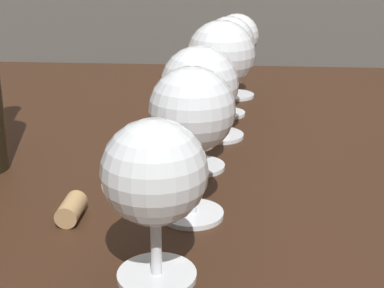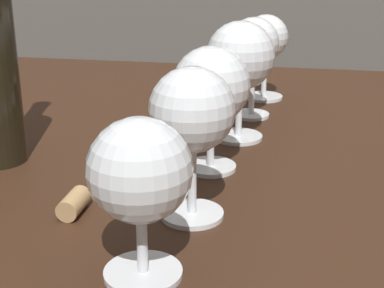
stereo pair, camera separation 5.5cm
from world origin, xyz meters
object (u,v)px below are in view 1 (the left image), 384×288
at_px(wine_glass_amber, 221,58).
at_px(wine_glass_chardonnay, 229,45).
at_px(wine_glass_merlot, 154,177).
at_px(wine_glass_rose, 200,87).
at_px(wine_glass_port, 237,40).
at_px(wine_glass_white, 192,112).
at_px(cork, 71,209).

bearing_deg(wine_glass_amber, wine_glass_chardonnay, 85.40).
bearing_deg(wine_glass_chardonnay, wine_glass_merlot, -95.90).
distance_m(wine_glass_amber, wine_glass_chardonnay, 0.11).
distance_m(wine_glass_merlot, wine_glass_rose, 0.24).
bearing_deg(wine_glass_amber, wine_glass_port, 84.74).
bearing_deg(wine_glass_port, wine_glass_chardonnay, -95.92).
height_order(wine_glass_white, wine_glass_port, wine_glass_white).
height_order(wine_glass_rose, cork, wine_glass_rose).
relative_size(wine_glass_merlot, cork, 3.23).
xyz_separation_m(wine_glass_merlot, wine_glass_chardonnay, (0.05, 0.46, 0.02)).
height_order(wine_glass_rose, wine_glass_port, wine_glass_rose).
relative_size(wine_glass_amber, cork, 3.84).
xyz_separation_m(wine_glass_white, cork, (-0.12, -0.02, -0.10)).
distance_m(wine_glass_merlot, wine_glass_amber, 0.35).
xyz_separation_m(wine_glass_rose, wine_glass_port, (0.04, 0.33, -0.00)).
xyz_separation_m(wine_glass_white, wine_glass_chardonnay, (0.03, 0.35, 0.00)).
xyz_separation_m(wine_glass_chardonnay, wine_glass_port, (0.01, 0.11, -0.01)).
relative_size(wine_glass_merlot, wine_glass_chardonnay, 0.89).
relative_size(wine_glass_rose, cork, 3.53).
bearing_deg(cork, wine_glass_chardonnay, 68.31).
height_order(wine_glass_chardonnay, cork, wine_glass_chardonnay).
distance_m(wine_glass_merlot, cork, 0.16).
height_order(wine_glass_port, cork, wine_glass_port).
bearing_deg(cork, wine_glass_amber, 61.89).
xyz_separation_m(wine_glass_amber, wine_glass_port, (0.02, 0.22, -0.01)).
bearing_deg(wine_glass_merlot, wine_glass_port, 84.10).
relative_size(wine_glass_merlot, wine_glass_white, 0.89).
bearing_deg(wine_glass_white, wine_glass_port, 85.13).
bearing_deg(wine_glass_chardonnay, wine_glass_port, 84.08).
distance_m(wine_glass_chardonnay, wine_glass_port, 0.11).
relative_size(wine_glass_amber, wine_glass_port, 1.13).
bearing_deg(cork, wine_glass_white, 7.66).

